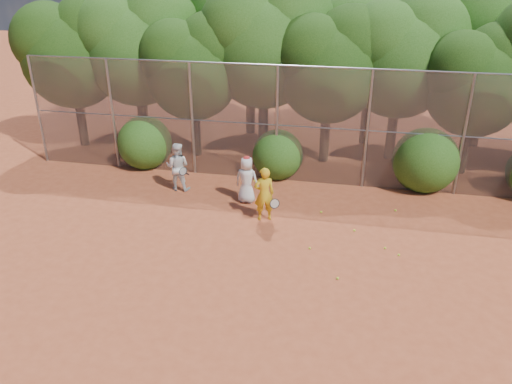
# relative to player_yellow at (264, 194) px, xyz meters

# --- Properties ---
(ground) EXTENTS (80.00, 80.00, 0.00)m
(ground) POSITION_rel_player_yellow_xyz_m (0.85, -2.97, -0.83)
(ground) COLOR #A14324
(ground) RESTS_ON ground
(fence_back) EXTENTS (20.05, 0.09, 4.03)m
(fence_back) POSITION_rel_player_yellow_xyz_m (0.73, 3.03, 1.22)
(fence_back) COLOR gray
(fence_back) RESTS_ON ground
(tree_0) EXTENTS (4.38, 3.81, 6.00)m
(tree_0) POSITION_rel_player_yellow_xyz_m (-8.59, 5.07, 3.10)
(tree_0) COLOR black
(tree_0) RESTS_ON ground
(tree_1) EXTENTS (4.64, 4.03, 6.35)m
(tree_1) POSITION_rel_player_yellow_xyz_m (-6.09, 5.57, 3.33)
(tree_1) COLOR black
(tree_1) RESTS_ON ground
(tree_2) EXTENTS (3.99, 3.47, 5.47)m
(tree_2) POSITION_rel_player_yellow_xyz_m (-3.60, 4.87, 2.75)
(tree_2) COLOR black
(tree_2) RESTS_ON ground
(tree_3) EXTENTS (4.89, 4.26, 6.70)m
(tree_3) POSITION_rel_player_yellow_xyz_m (-1.09, 5.87, 3.56)
(tree_3) COLOR black
(tree_3) RESTS_ON ground
(tree_4) EXTENTS (4.19, 3.64, 5.73)m
(tree_4) POSITION_rel_player_yellow_xyz_m (1.40, 5.27, 2.93)
(tree_4) COLOR black
(tree_4) RESTS_ON ground
(tree_5) EXTENTS (4.51, 3.92, 6.17)m
(tree_5) POSITION_rel_player_yellow_xyz_m (3.91, 6.07, 3.22)
(tree_5) COLOR black
(tree_5) RESTS_ON ground
(tree_6) EXTENTS (3.86, 3.36, 5.29)m
(tree_6) POSITION_rel_player_yellow_xyz_m (6.40, 5.06, 2.64)
(tree_6) COLOR black
(tree_6) RESTS_ON ground
(tree_9) EXTENTS (4.83, 4.20, 6.62)m
(tree_9) POSITION_rel_player_yellow_xyz_m (-7.09, 7.87, 3.51)
(tree_9) COLOR black
(tree_9) RESTS_ON ground
(tree_10) EXTENTS (5.15, 4.48, 7.06)m
(tree_10) POSITION_rel_player_yellow_xyz_m (-2.08, 8.08, 3.80)
(tree_10) COLOR black
(tree_10) RESTS_ON ground
(tree_11) EXTENTS (4.64, 4.03, 6.35)m
(tree_11) POSITION_rel_player_yellow_xyz_m (2.91, 7.67, 3.33)
(tree_11) COLOR black
(tree_11) RESTS_ON ground
(tree_12) EXTENTS (5.02, 4.37, 6.88)m
(tree_12) POSITION_rel_player_yellow_xyz_m (7.41, 8.28, 3.68)
(tree_12) COLOR black
(tree_12) RESTS_ON ground
(bush_0) EXTENTS (2.00, 2.00, 2.00)m
(bush_0) POSITION_rel_player_yellow_xyz_m (-5.15, 3.33, 0.17)
(bush_0) COLOR #224B12
(bush_0) RESTS_ON ground
(bush_1) EXTENTS (1.80, 1.80, 1.80)m
(bush_1) POSITION_rel_player_yellow_xyz_m (-0.15, 3.33, 0.07)
(bush_1) COLOR #224B12
(bush_1) RESTS_ON ground
(bush_2) EXTENTS (2.20, 2.20, 2.20)m
(bush_2) POSITION_rel_player_yellow_xyz_m (4.85, 3.33, 0.27)
(bush_2) COLOR #224B12
(bush_2) RESTS_ON ground
(player_yellow) EXTENTS (0.86, 0.60, 1.67)m
(player_yellow) POSITION_rel_player_yellow_xyz_m (0.00, 0.00, 0.00)
(player_yellow) COLOR gold
(player_yellow) RESTS_ON ground
(player_teen) EXTENTS (0.80, 0.57, 1.56)m
(player_teen) POSITION_rel_player_yellow_xyz_m (-0.77, 1.07, -0.06)
(player_teen) COLOR silver
(player_teen) RESTS_ON ground
(player_white) EXTENTS (0.88, 0.77, 1.64)m
(player_white) POSITION_rel_player_yellow_xyz_m (-3.24, 1.54, -0.01)
(player_white) COLOR silver
(player_white) RESTS_ON ground
(ball_0) EXTENTS (0.07, 0.07, 0.07)m
(ball_0) POSITION_rel_player_yellow_xyz_m (3.87, -1.31, -0.80)
(ball_0) COLOR #D1EE2B
(ball_0) RESTS_ON ground
(ball_1) EXTENTS (0.07, 0.07, 0.07)m
(ball_1) POSITION_rel_player_yellow_xyz_m (2.68, -0.21, -0.80)
(ball_1) COLOR #D1EE2B
(ball_1) RESTS_ON ground
(ball_2) EXTENTS (0.07, 0.07, 0.07)m
(ball_2) POSITION_rel_player_yellow_xyz_m (2.35, -2.71, -0.80)
(ball_2) COLOR #D1EE2B
(ball_2) RESTS_ON ground
(ball_3) EXTENTS (0.07, 0.07, 0.07)m
(ball_3) POSITION_rel_player_yellow_xyz_m (3.52, -1.03, -0.80)
(ball_3) COLOR #D1EE2B
(ball_3) RESTS_ON ground
(ball_4) EXTENTS (0.07, 0.07, 0.07)m
(ball_4) POSITION_rel_player_yellow_xyz_m (1.53, -1.44, -0.80)
(ball_4) COLOR #D1EE2B
(ball_4) RESTS_ON ground
(ball_5) EXTENTS (0.07, 0.07, 0.07)m
(ball_5) POSITION_rel_player_yellow_xyz_m (3.90, 1.32, -0.80)
(ball_5) COLOR #D1EE2B
(ball_5) RESTS_ON ground
(ball_6) EXTENTS (0.07, 0.07, 0.07)m
(ball_6) POSITION_rel_player_yellow_xyz_m (1.65, 0.75, -0.80)
(ball_6) COLOR #D1EE2B
(ball_6) RESTS_ON ground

